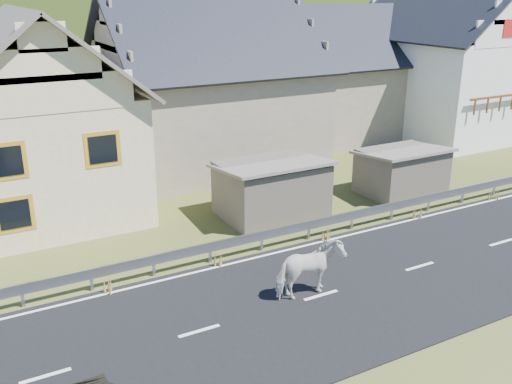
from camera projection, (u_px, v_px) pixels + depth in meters
ground at (419, 267)px, 19.08m from camera, size 160.00×160.00×0.00m
road at (420, 267)px, 19.07m from camera, size 60.00×7.00×0.04m
lane_markings at (420, 266)px, 19.06m from camera, size 60.00×6.60×0.01m
guardrail at (353, 216)px, 21.93m from camera, size 28.10×0.09×0.75m
shed_left at (271, 190)px, 23.18m from camera, size 4.30×3.30×2.40m
shed_right at (401, 172)px, 25.73m from camera, size 3.80×2.90×2.20m
house_cream at (33, 105)px, 23.03m from camera, size 7.80×9.80×8.30m
house_stone_a at (206, 74)px, 29.48m from camera, size 10.80×9.80×8.90m
house_stone_b at (340, 66)px, 35.77m from camera, size 9.80×8.80×8.10m
house_white at (446, 52)px, 35.71m from camera, size 8.80×10.80×9.70m
mountain at (11, 87)px, 176.93m from camera, size 440.00×280.00×260.00m
horse at (309, 270)px, 16.94m from camera, size 0.97×2.09×1.76m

